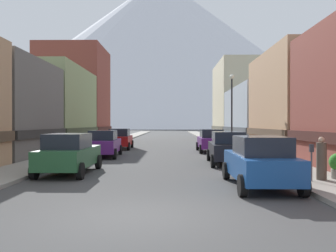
# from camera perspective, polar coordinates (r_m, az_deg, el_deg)

# --- Properties ---
(ground_plane) EXTENTS (400.00, 400.00, 0.00)m
(ground_plane) POSITION_cam_1_polar(r_m,az_deg,el_deg) (8.49, -4.45, -14.73)
(ground_plane) COLOR #414141
(sidewalk_left) EXTENTS (2.50, 100.00, 0.15)m
(sidewalk_left) POSITION_cam_1_polar(r_m,az_deg,el_deg) (43.78, -8.57, -2.41)
(sidewalk_left) COLOR gray
(sidewalk_left) RESTS_ON ground
(sidewalk_right) EXTENTS (2.50, 100.00, 0.15)m
(sidewalk_right) POSITION_cam_1_polar(r_m,az_deg,el_deg) (43.57, 7.90, -2.42)
(sidewalk_right) COLOR gray
(sidewalk_right) RESTS_ON ground
(storefront_left_2) EXTENTS (8.36, 11.15, 7.41)m
(storefront_left_2) POSITION_cam_1_polar(r_m,az_deg,el_deg) (34.31, -20.34, 2.63)
(storefront_left_2) COLOR #8C9966
(storefront_left_2) RESTS_ON ground
(storefront_left_3) EXTENTS (7.77, 8.26, 11.46)m
(storefront_left_3) POSITION_cam_1_polar(r_m,az_deg,el_deg) (43.80, -15.30, 4.75)
(storefront_left_3) COLOR brown
(storefront_left_3) RESTS_ON ground
(storefront_right_1) EXTENTS (6.74, 10.12, 7.45)m
(storefront_right_1) POSITION_cam_1_polar(r_m,az_deg,el_deg) (27.20, 22.20, 3.25)
(storefront_right_1) COLOR tan
(storefront_right_1) RESTS_ON ground
(storefront_right_2) EXTENTS (10.27, 13.50, 6.19)m
(storefront_right_2) POSITION_cam_1_polar(r_m,az_deg,el_deg) (39.44, 17.96, 1.48)
(storefront_right_2) COLOR #99A5B2
(storefront_right_2) RESTS_ON ground
(storefront_right_3) EXTENTS (7.54, 12.36, 11.17)m
(storefront_right_3) POSITION_cam_1_polar(r_m,az_deg,el_deg) (52.06, 12.15, 3.90)
(storefront_right_3) COLOR beige
(storefront_right_3) RESTS_ON ground
(car_left_0) EXTENTS (2.07, 4.41, 1.78)m
(car_left_0) POSITION_cam_1_polar(r_m,az_deg,el_deg) (15.85, -16.03, -4.38)
(car_left_0) COLOR #265933
(car_left_0) RESTS_ON ground
(car_left_1) EXTENTS (2.22, 4.47, 1.78)m
(car_left_1) POSITION_cam_1_polar(r_m,az_deg,el_deg) (23.28, -10.61, -2.85)
(car_left_1) COLOR #591E72
(car_left_1) RESTS_ON ground
(car_left_2) EXTENTS (2.16, 4.45, 1.78)m
(car_left_2) POSITION_cam_1_polar(r_m,az_deg,el_deg) (30.28, -7.99, -2.10)
(car_left_2) COLOR #9E1111
(car_left_2) RESTS_ON ground
(car_right_0) EXTENTS (2.09, 4.41, 1.78)m
(car_right_0) POSITION_cam_1_polar(r_m,az_deg,el_deg) (12.45, 14.98, -5.69)
(car_right_0) COLOR #19478C
(car_right_0) RESTS_ON ground
(car_right_1) EXTENTS (2.22, 4.47, 1.78)m
(car_right_1) POSITION_cam_1_polar(r_m,az_deg,el_deg) (19.18, 9.84, -3.55)
(car_right_1) COLOR black
(car_right_1) RESTS_ON ground
(car_right_2) EXTENTS (2.07, 4.40, 1.78)m
(car_right_2) POSITION_cam_1_polar(r_m,az_deg,el_deg) (27.13, 7.12, -2.39)
(car_right_2) COLOR #591E72
(car_right_2) RESTS_ON ground
(parking_meter_near) EXTENTS (0.14, 0.10, 1.33)m
(parking_meter_near) POSITION_cam_1_polar(r_m,az_deg,el_deg) (13.43, 22.67, -4.77)
(parking_meter_near) COLOR #595960
(parking_meter_near) RESTS_ON sidewalk_right
(pedestrian_0) EXTENTS (0.36, 0.36, 1.58)m
(pedestrian_0) POSITION_cam_1_polar(r_m,az_deg,el_deg) (13.93, 24.07, -5.16)
(pedestrian_0) COLOR brown
(pedestrian_0) RESTS_ON sidewalk_right
(streetlamp_right) EXTENTS (0.36, 0.36, 5.86)m
(streetlamp_right) POSITION_cam_1_polar(r_m,az_deg,el_deg) (26.94, 10.52, 4.16)
(streetlamp_right) COLOR black
(streetlamp_right) RESTS_ON sidewalk_right
(mountain_backdrop) EXTENTS (281.43, 281.43, 116.45)m
(mountain_backdrop) POSITION_cam_1_polar(r_m,az_deg,el_deg) (274.09, -1.22, 12.19)
(mountain_backdrop) COLOR silver
(mountain_backdrop) RESTS_ON ground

